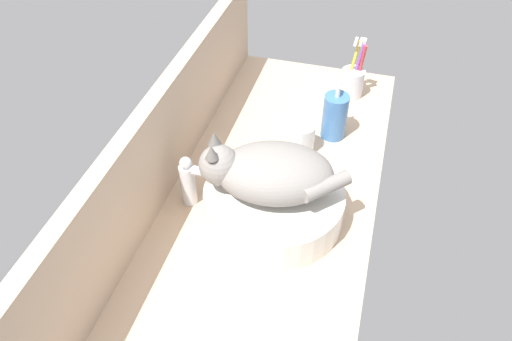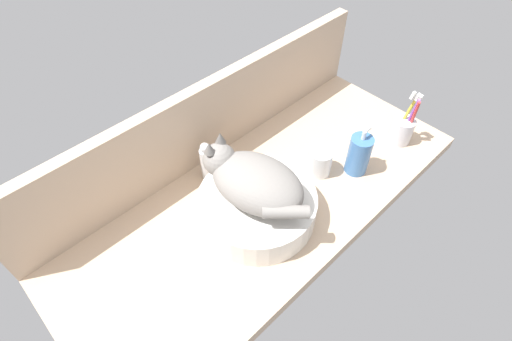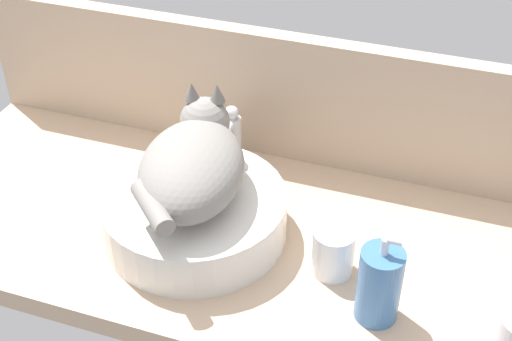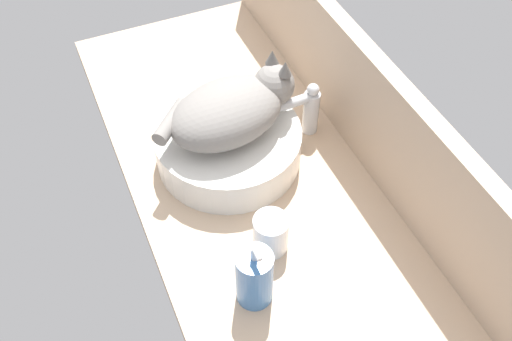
{
  "view_description": "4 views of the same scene",
  "coord_description": "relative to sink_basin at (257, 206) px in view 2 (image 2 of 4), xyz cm",
  "views": [
    {
      "loc": [
        -81.24,
        -20.4,
        86.43
      ],
      "look_at": [
        -2.3,
        1.8,
        9.56
      ],
      "focal_mm": 35.0,
      "sensor_mm": 36.0,
      "label": 1
    },
    {
      "loc": [
        -50.72,
        -49.31,
        89.82
      ],
      "look_at": [
        -0.99,
        2.42,
        9.69
      ],
      "focal_mm": 28.0,
      "sensor_mm": 36.0,
      "label": 2
    },
    {
      "loc": [
        33.56,
        -87.16,
        83.35
      ],
      "look_at": [
        2.63,
        3.08,
        10.98
      ],
      "focal_mm": 50.0,
      "sensor_mm": 36.0,
      "label": 3
    },
    {
      "loc": [
        73.06,
        -31.54,
        94.21
      ],
      "look_at": [
        5.15,
        -1.92,
        7.08
      ],
      "focal_mm": 40.0,
      "sensor_mm": 36.0,
      "label": 4
    }
  ],
  "objects": [
    {
      "name": "backsplash_panel",
      "position": [
        6.17,
        27.8,
        8.74
      ],
      "size": [
        122.78,
        3.6,
        25.71
      ],
      "primitive_type": "cube",
      "color": "tan",
      "rests_on": "ground_plane"
    },
    {
      "name": "soap_dispenser",
      "position": [
        33.12,
        -8.25,
        2.33
      ],
      "size": [
        6.64,
        6.64,
        16.0
      ],
      "color": "#3F72B2",
      "rests_on": "ground_plane"
    },
    {
      "name": "faucet",
      "position": [
        -0.66,
        19.08,
        3.19
      ],
      "size": [
        3.6,
        11.83,
        13.6
      ],
      "color": "silver",
      "rests_on": "ground_plane"
    },
    {
      "name": "water_glass",
      "position": [
        24.53,
        -1.17,
        -0.56
      ],
      "size": [
        6.86,
        6.86,
        8.28
      ],
      "color": "white",
      "rests_on": "ground_plane"
    },
    {
      "name": "sink_basin",
      "position": [
        0.0,
        0.0,
        0.0
      ],
      "size": [
        31.43,
        31.43,
        8.23
      ],
      "primitive_type": "cylinder",
      "color": "silver",
      "rests_on": "ground_plane"
    },
    {
      "name": "cat",
      "position": [
        -0.35,
        1.32,
        9.87
      ],
      "size": [
        21.66,
        32.19,
        14.0
      ],
      "color": "gray",
      "rests_on": "sink_basin"
    },
    {
      "name": "ground_plane",
      "position": [
        6.17,
        3.49,
        -6.11
      ],
      "size": [
        122.78,
        52.22,
        4.0
      ],
      "primitive_type": "cube",
      "color": "tan"
    },
    {
      "name": "toothbrush_cup",
      "position": [
        53.66,
        -10.37,
        0.77
      ],
      "size": [
        6.89,
        6.89,
        18.71
      ],
      "color": "silver",
      "rests_on": "ground_plane"
    }
  ]
}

